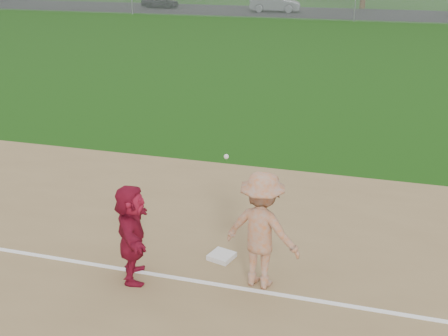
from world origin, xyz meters
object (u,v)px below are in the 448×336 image
(base_runner, at_px, (132,233))
(car_left, at_px, (160,1))
(car_mid, at_px, (275,3))
(first_base, at_px, (222,256))

(base_runner, height_order, car_left, base_runner)
(car_left, relative_size, car_mid, 0.80)
(base_runner, bearing_deg, car_mid, -14.76)
(first_base, relative_size, base_runner, 0.24)
(base_runner, distance_m, car_left, 50.78)
(first_base, xyz_separation_m, car_left, (-20.16, 46.07, 0.59))
(car_mid, bearing_deg, base_runner, -176.78)
(car_left, bearing_deg, first_base, -155.14)
(base_runner, xyz_separation_m, car_mid, (-6.80, 46.38, -0.12))
(car_left, distance_m, car_mid, 12.08)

